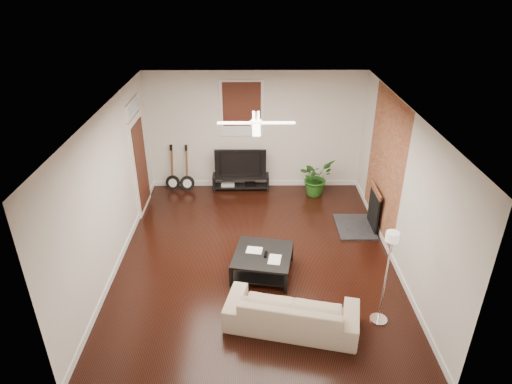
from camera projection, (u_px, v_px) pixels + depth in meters
room at (256, 190)px, 7.64m from camera, size 5.01×6.01×2.81m
brick_accent at (385, 166)px, 8.55m from camera, size 0.02×2.20×2.80m
fireplace at (364, 208)px, 8.98m from camera, size 0.80×1.10×0.92m
window_back at (242, 109)px, 10.03m from camera, size 1.00×0.06×1.30m
door_left at (139, 156)px, 9.38m from camera, size 0.08×1.00×2.50m
tv_stand at (241, 182)px, 10.67m from camera, size 1.34×0.36×0.37m
tv at (241, 161)px, 10.44m from camera, size 1.20×0.16×0.69m
coffee_table at (263, 263)px, 7.76m from camera, size 1.14×1.14×0.41m
sofa at (292, 311)px, 6.58m from camera, size 2.08×1.18×0.57m
floor_lamp at (385, 279)px, 6.44m from camera, size 0.31×0.31×1.60m
potted_plant at (316, 177)px, 10.34m from camera, size 1.03×1.03×0.87m
guitar_left at (172, 169)px, 10.46m from camera, size 0.38×0.29×1.12m
guitar_right at (186, 169)px, 10.43m from camera, size 0.35×0.25×1.12m
ceiling_fan at (256, 123)px, 7.09m from camera, size 1.24×1.24×0.32m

